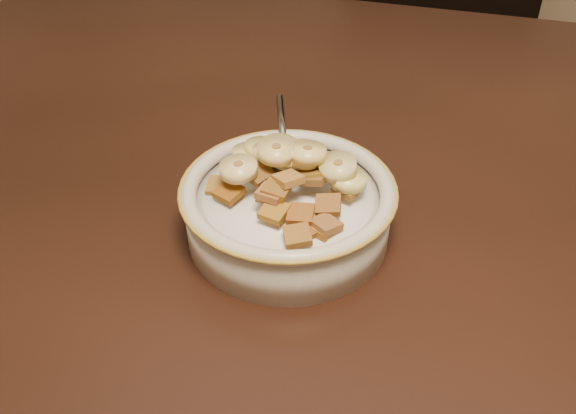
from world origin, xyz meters
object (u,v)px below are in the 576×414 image
(table, at_px, (442,202))
(chair, at_px, (426,53))
(cereal_bowl, at_px, (288,215))
(spoon, at_px, (286,173))

(table, distance_m, chair, 0.84)
(cereal_bowl, bearing_deg, spoon, 110.36)
(table, bearing_deg, cereal_bowl, -139.38)
(table, relative_size, cereal_bowl, 8.09)
(chair, bearing_deg, cereal_bowl, -93.19)
(chair, height_order, cereal_bowl, chair)
(chair, distance_m, cereal_bowl, 0.96)
(chair, bearing_deg, spoon, -93.87)
(table, distance_m, cereal_bowl, 0.17)
(table, relative_size, spoon, 33.69)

